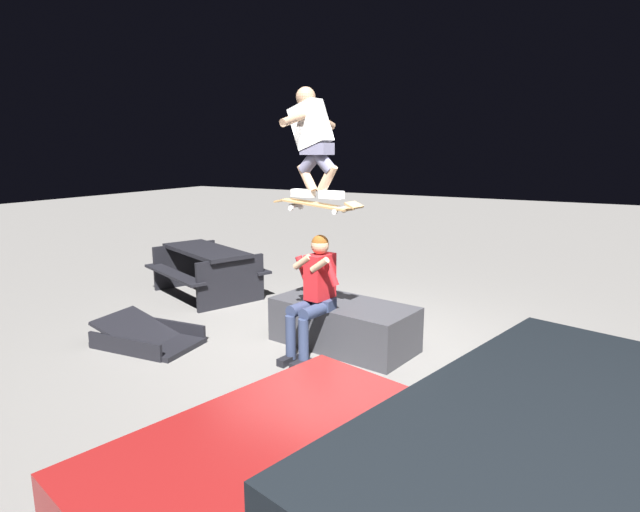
# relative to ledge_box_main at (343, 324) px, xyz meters

# --- Properties ---
(ground_plane) EXTENTS (40.00, 40.00, 0.00)m
(ground_plane) POSITION_rel_ledge_box_main_xyz_m (-0.07, 0.05, -0.26)
(ground_plane) COLOR slate
(ledge_box_main) EXTENTS (1.77, 1.04, 0.53)m
(ledge_box_main) POSITION_rel_ledge_box_main_xyz_m (0.00, 0.00, 0.00)
(ledge_box_main) COLOR #38383D
(ledge_box_main) RESTS_ON ground
(person_sitting_on_ledge) EXTENTS (0.60, 0.78, 1.36)m
(person_sitting_on_ledge) POSITION_rel_ledge_box_main_xyz_m (0.15, 0.44, 0.50)
(person_sitting_on_ledge) COLOR #2D3856
(person_sitting_on_ledge) RESTS_ON ground
(skateboard) EXTENTS (1.03, 0.30, 0.13)m
(skateboard) POSITION_rel_ledge_box_main_xyz_m (0.09, 0.47, 1.44)
(skateboard) COLOR #AD8451
(skater_airborne) EXTENTS (0.63, 0.89, 1.12)m
(skater_airborne) POSITION_rel_ledge_box_main_xyz_m (0.14, 0.47, 2.13)
(skater_airborne) COLOR white
(kicker_ramp) EXTENTS (1.22, 0.83, 0.42)m
(kicker_ramp) POSITION_rel_ledge_box_main_xyz_m (2.03, 1.10, -0.20)
(kicker_ramp) COLOR black
(kicker_ramp) RESTS_ON ground
(picnic_table_back) EXTENTS (2.08, 1.87, 0.75)m
(picnic_table_back) POSITION_rel_ledge_box_main_xyz_m (2.87, -0.91, 0.24)
(picnic_table_back) COLOR black
(picnic_table_back) RESTS_ON ground
(trash_bin) EXTENTS (0.58, 0.58, 0.85)m
(trash_bin) POSITION_rel_ledge_box_main_xyz_m (-2.47, 1.44, 0.17)
(trash_bin) COLOR #47474C
(trash_bin) RESTS_ON ground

